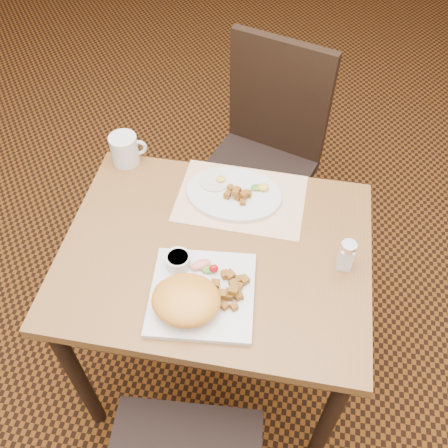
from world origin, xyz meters
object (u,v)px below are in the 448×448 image
table (216,271)px  coffee_mug (125,149)px  plate_square (202,294)px  plate_oval (234,194)px  salt_shaker (346,255)px  chair_far (264,149)px

table → coffee_mug: size_ratio=7.48×
plate_square → plate_oval: (0.02, 0.38, 0.00)m
plate_square → salt_shaker: size_ratio=2.80×
chair_far → coffee_mug: bearing=59.0°
table → plate_oval: size_ratio=2.96×
plate_square → coffee_mug: (-0.36, 0.48, 0.04)m
table → chair_far: chair_far is taller
chair_far → table: bearing=102.1°
chair_far → salt_shaker: (0.30, -0.69, 0.26)m
coffee_mug → plate_square: bearing=-52.9°
plate_oval → salt_shaker: (0.35, -0.21, 0.04)m
plate_square → chair_far: bearing=85.2°
chair_far → coffee_mug: 0.64m
chair_far → salt_shaker: 0.80m
plate_oval → coffee_mug: size_ratio=2.53×
table → coffee_mug: 0.51m
plate_square → salt_shaker: 0.41m
plate_oval → salt_shaker: salt_shaker is taller
plate_square → plate_oval: bearing=86.5°
chair_far → salt_shaker: bearing=131.1°
chair_far → coffee_mug: size_ratio=8.07×
chair_far → salt_shaker: chair_far is taller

